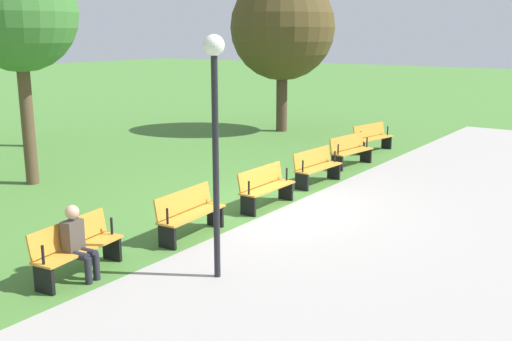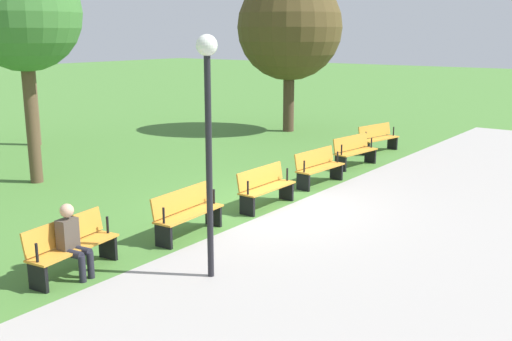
{
  "view_description": "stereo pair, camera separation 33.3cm",
  "coord_description": "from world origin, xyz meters",
  "px_view_note": "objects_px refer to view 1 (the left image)",
  "views": [
    {
      "loc": [
        10.54,
        7.05,
        3.78
      ],
      "look_at": [
        -0.0,
        -0.32,
        0.8
      ],
      "focal_mm": 41.41,
      "sensor_mm": 36.0,
      "label": 1
    },
    {
      "loc": [
        10.34,
        7.32,
        3.78
      ],
      "look_at": [
        -0.0,
        -0.32,
        0.8
      ],
      "focal_mm": 41.41,
      "sensor_mm": 36.0,
      "label": 2
    }
  ],
  "objects_px": {
    "bench_1": "(350,150)",
    "lamp_post": "(215,111)",
    "bench_5": "(76,247)",
    "tree_2": "(17,12)",
    "tree_1": "(282,28)",
    "person_seated": "(78,240)",
    "bench_2": "(316,166)",
    "bench_4": "(189,213)",
    "bench_3": "(265,187)",
    "tree_3": "(18,14)",
    "bench_0": "(372,137)"
  },
  "relations": [
    {
      "from": "person_seated",
      "to": "tree_2",
      "type": "relative_size",
      "value": 0.19
    },
    {
      "from": "bench_1",
      "to": "bench_2",
      "type": "relative_size",
      "value": 1.01
    },
    {
      "from": "bench_1",
      "to": "tree_1",
      "type": "bearing_deg",
      "value": -122.29
    },
    {
      "from": "person_seated",
      "to": "tree_1",
      "type": "distance_m",
      "value": 15.47
    },
    {
      "from": "tree_1",
      "to": "bench_2",
      "type": "bearing_deg",
      "value": 38.56
    },
    {
      "from": "bench_2",
      "to": "tree_3",
      "type": "distance_m",
      "value": 8.26
    },
    {
      "from": "bench_2",
      "to": "tree_1",
      "type": "height_order",
      "value": "tree_1"
    },
    {
      "from": "person_seated",
      "to": "lamp_post",
      "type": "distance_m",
      "value": 2.97
    },
    {
      "from": "tree_3",
      "to": "lamp_post",
      "type": "xyz_separation_m",
      "value": [
        1.97,
        7.69,
        -1.6
      ]
    },
    {
      "from": "bench_5",
      "to": "bench_3",
      "type": "bearing_deg",
      "value": 168.72
    },
    {
      "from": "bench_4",
      "to": "person_seated",
      "type": "xyz_separation_m",
      "value": [
        2.53,
        -0.09,
        0.17
      ]
    },
    {
      "from": "person_seated",
      "to": "tree_3",
      "type": "height_order",
      "value": "tree_3"
    },
    {
      "from": "bench_0",
      "to": "tree_1",
      "type": "xyz_separation_m",
      "value": [
        -1.83,
        -4.7,
        3.54
      ]
    },
    {
      "from": "tree_2",
      "to": "bench_3",
      "type": "bearing_deg",
      "value": 82.59
    },
    {
      "from": "bench_2",
      "to": "bench_4",
      "type": "distance_m",
      "value": 4.92
    },
    {
      "from": "person_seated",
      "to": "bench_2",
      "type": "bearing_deg",
      "value": 171.79
    },
    {
      "from": "tree_2",
      "to": "person_seated",
      "type": "bearing_deg",
      "value": 59.08
    },
    {
      "from": "bench_3",
      "to": "person_seated",
      "type": "xyz_separation_m",
      "value": [
        4.99,
        -0.17,
        0.17
      ]
    },
    {
      "from": "bench_5",
      "to": "lamp_post",
      "type": "distance_m",
      "value": 3.14
    },
    {
      "from": "bench_3",
      "to": "tree_2",
      "type": "xyz_separation_m",
      "value": [
        -1.41,
        -10.85,
        4.0
      ]
    },
    {
      "from": "bench_4",
      "to": "tree_1",
      "type": "bearing_deg",
      "value": -159.08
    },
    {
      "from": "bench_0",
      "to": "bench_1",
      "type": "relative_size",
      "value": 1.01
    },
    {
      "from": "bench_2",
      "to": "bench_4",
      "type": "height_order",
      "value": "same"
    },
    {
      "from": "bench_0",
      "to": "lamp_post",
      "type": "distance_m",
      "value": 11.46
    },
    {
      "from": "bench_4",
      "to": "tree_3",
      "type": "relative_size",
      "value": 0.29
    },
    {
      "from": "bench_1",
      "to": "person_seated",
      "type": "distance_m",
      "value": 9.9
    },
    {
      "from": "tree_1",
      "to": "tree_2",
      "type": "bearing_deg",
      "value": -35.01
    },
    {
      "from": "bench_1",
      "to": "bench_2",
      "type": "xyz_separation_m",
      "value": [
        2.45,
        0.24,
        0.0
      ]
    },
    {
      "from": "bench_3",
      "to": "bench_5",
      "type": "height_order",
      "value": "same"
    },
    {
      "from": "bench_5",
      "to": "tree_3",
      "type": "bearing_deg",
      "value": -126.39
    },
    {
      "from": "bench_4",
      "to": "bench_5",
      "type": "bearing_deg",
      "value": -9.39
    },
    {
      "from": "bench_1",
      "to": "lamp_post",
      "type": "relative_size",
      "value": 0.44
    },
    {
      "from": "person_seated",
      "to": "bench_4",
      "type": "bearing_deg",
      "value": 170.47
    },
    {
      "from": "bench_5",
      "to": "tree_2",
      "type": "relative_size",
      "value": 0.27
    },
    {
      "from": "bench_3",
      "to": "tree_3",
      "type": "bearing_deg",
      "value": -74.37
    },
    {
      "from": "person_seated",
      "to": "tree_2",
      "type": "height_order",
      "value": "tree_2"
    },
    {
      "from": "bench_5",
      "to": "bench_1",
      "type": "bearing_deg",
      "value": 172.47
    },
    {
      "from": "bench_5",
      "to": "tree_2",
      "type": "distance_m",
      "value": 12.92
    },
    {
      "from": "bench_5",
      "to": "tree_2",
      "type": "bearing_deg",
      "value": -128.5
    },
    {
      "from": "tree_1",
      "to": "bench_1",
      "type": "bearing_deg",
      "value": 50.18
    },
    {
      "from": "bench_0",
      "to": "lamp_post",
      "type": "xyz_separation_m",
      "value": [
        11.02,
        2.29,
        2.19
      ]
    },
    {
      "from": "tree_3",
      "to": "tree_1",
      "type": "bearing_deg",
      "value": 176.33
    },
    {
      "from": "bench_3",
      "to": "lamp_post",
      "type": "xyz_separation_m",
      "value": [
        3.68,
        1.57,
        2.19
      ]
    },
    {
      "from": "bench_3",
      "to": "bench_5",
      "type": "distance_m",
      "value": 4.92
    },
    {
      "from": "bench_4",
      "to": "person_seated",
      "type": "distance_m",
      "value": 2.54
    },
    {
      "from": "tree_2",
      "to": "tree_1",
      "type": "bearing_deg",
      "value": 144.99
    },
    {
      "from": "bench_2",
      "to": "bench_5",
      "type": "xyz_separation_m",
      "value": [
        7.37,
        -0.24,
        0.0
      ]
    },
    {
      "from": "bench_0",
      "to": "bench_4",
      "type": "height_order",
      "value": "same"
    },
    {
      "from": "bench_4",
      "to": "lamp_post",
      "type": "height_order",
      "value": "lamp_post"
    },
    {
      "from": "bench_0",
      "to": "tree_1",
      "type": "distance_m",
      "value": 6.16
    }
  ]
}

